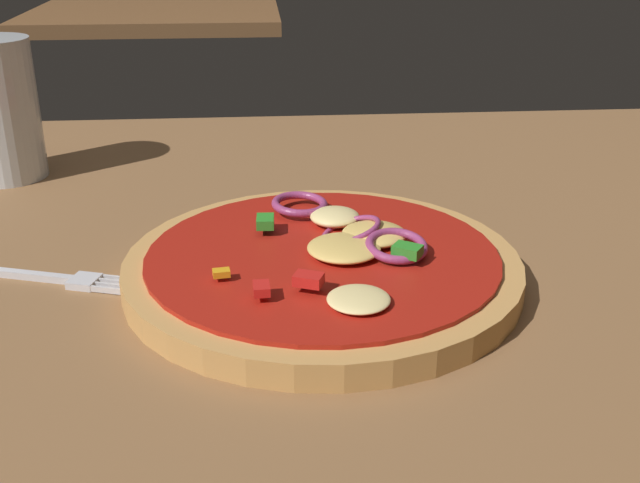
% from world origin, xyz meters
% --- Properties ---
extents(dining_table, '(1.19, 0.82, 0.03)m').
position_xyz_m(dining_table, '(0.00, 0.00, 0.02)').
color(dining_table, brown).
rests_on(dining_table, ground).
extents(pizza, '(0.26, 0.26, 0.03)m').
position_xyz_m(pizza, '(0.05, -0.04, 0.04)').
color(pizza, tan).
rests_on(pizza, dining_table).
extents(fork, '(0.19, 0.07, 0.01)m').
position_xyz_m(fork, '(-0.15, -0.02, 0.03)').
color(fork, silver).
rests_on(fork, dining_table).
extents(background_table, '(0.60, 0.49, 0.03)m').
position_xyz_m(background_table, '(-0.24, 1.46, 0.02)').
color(background_table, brown).
rests_on(background_table, ground).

